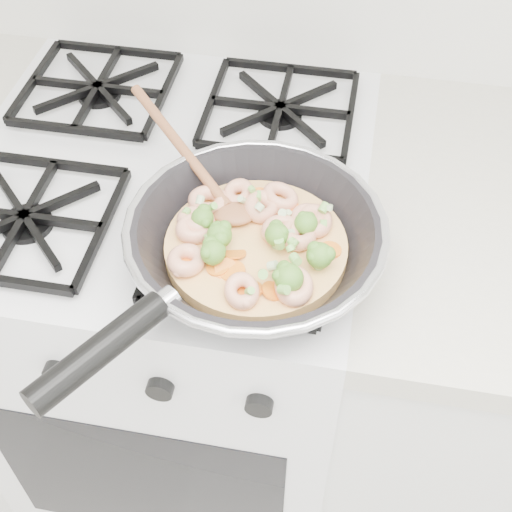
# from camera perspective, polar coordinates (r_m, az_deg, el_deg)

# --- Properties ---
(stove) EXTENTS (0.60, 0.60, 0.92)m
(stove) POSITION_cam_1_polar(r_m,az_deg,el_deg) (1.38, -5.72, -6.65)
(stove) COLOR white
(stove) RESTS_ON ground
(skillet) EXTENTS (0.38, 0.49, 0.10)m
(skillet) POSITION_cam_1_polar(r_m,az_deg,el_deg) (0.86, -0.25, 1.20)
(skillet) COLOR black
(skillet) RESTS_ON stove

